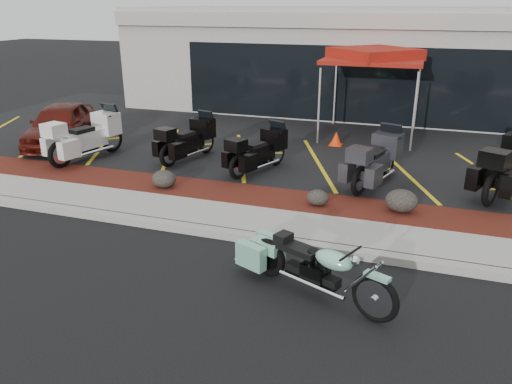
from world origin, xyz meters
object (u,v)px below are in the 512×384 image
(parked_car, at_px, (61,124))
(hero_cruiser, at_px, (376,292))
(traffic_cone, at_px, (336,138))
(touring_white, at_px, (111,128))
(popup_canopy, at_px, (374,57))

(parked_car, bearing_deg, hero_cruiser, -52.07)
(hero_cruiser, bearing_deg, traffic_cone, 126.47)
(hero_cruiser, relative_size, traffic_cone, 6.56)
(touring_white, height_order, popup_canopy, popup_canopy)
(touring_white, bearing_deg, popup_canopy, -44.02)
(hero_cruiser, bearing_deg, touring_white, 167.42)
(parked_car, distance_m, popup_canopy, 9.68)
(touring_white, xyz_separation_m, parked_car, (-1.93, 0.27, -0.09))
(touring_white, relative_size, traffic_cone, 5.84)
(popup_canopy, bearing_deg, traffic_cone, -94.02)
(parked_car, xyz_separation_m, traffic_cone, (7.87, 2.48, -0.41))
(hero_cruiser, height_order, parked_car, parked_car)
(hero_cruiser, xyz_separation_m, touring_white, (-7.95, 5.70, 0.37))
(traffic_cone, xyz_separation_m, popup_canopy, (0.78, 1.45, 2.26))
(hero_cruiser, relative_size, parked_car, 0.75)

